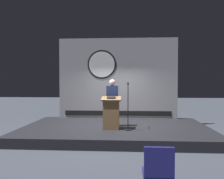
% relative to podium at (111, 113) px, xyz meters
% --- Properties ---
extents(ground_plane, '(40.00, 40.00, 0.00)m').
position_rel_podium_xyz_m(ground_plane, '(0.12, 0.49, -0.82)').
color(ground_plane, '#383D47').
extents(stage_platform, '(6.40, 4.00, 0.30)m').
position_rel_podium_xyz_m(stage_platform, '(0.12, 0.49, -0.67)').
color(stage_platform, black).
rests_on(stage_platform, ground).
extents(banner_display, '(5.05, 0.12, 3.42)m').
position_rel_podium_xyz_m(banner_display, '(0.10, 2.34, 1.19)').
color(banner_display, '#9E9EA3').
rests_on(banner_display, stage_platform).
extents(podium, '(0.64, 0.50, 1.07)m').
position_rel_podium_xyz_m(podium, '(0.00, 0.00, 0.00)').
color(podium, olive).
rests_on(podium, stage_platform).
extents(speaker_person, '(0.40, 0.26, 1.64)m').
position_rel_podium_xyz_m(speaker_person, '(0.01, 0.48, 0.31)').
color(speaker_person, black).
rests_on(speaker_person, stage_platform).
extents(microphone_stand, '(0.24, 0.46, 1.54)m').
position_rel_podium_xyz_m(microphone_stand, '(0.55, -0.11, 0.01)').
color(microphone_stand, black).
rests_on(microphone_stand, stage_platform).
extents(audience_chair_left, '(0.44, 0.45, 0.89)m').
position_rel_podium_xyz_m(audience_chair_left, '(0.98, -4.07, -0.33)').
color(audience_chair_left, black).
rests_on(audience_chair_left, ground).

